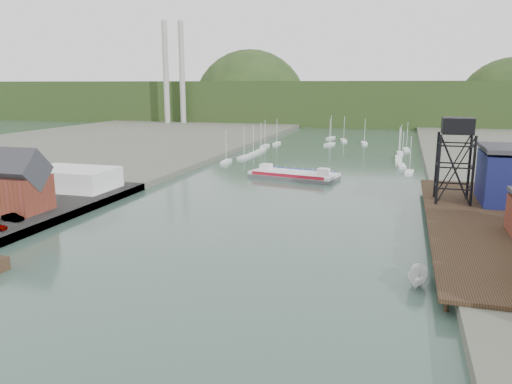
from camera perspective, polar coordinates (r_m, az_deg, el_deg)
The scene contains 12 objects.
ground at distance 54.85m, azimuth -13.49°, elevation -14.34°, with size 600.00×600.00×0.00m, color #314C40.
west_land at distance 171.14m, azimuth -27.13°, elevation 2.74°, with size 120.00×400.00×3.20m, color #4C5142.
east_pier at distance 90.72m, azimuth 23.31°, elevation -3.04°, with size 14.00×70.00×2.45m.
harbor_building at distance 100.38m, azimuth -26.11°, elevation 0.56°, with size 12.20×8.20×8.90m.
white_shed at distance 117.14m, azimuth -20.19°, elevation 1.45°, with size 18.00×12.00×4.50m, color silver.
lift_tower at distance 100.99m, azimuth 22.01°, elevation 6.47°, with size 6.50×6.50×16.00m.
marina_sailboats at distance 183.94m, azimuth 8.44°, elevation 4.64°, with size 57.71×92.65×0.90m.
smokestacks at distance 304.52m, azimuth -9.35°, elevation 13.16°, with size 11.20×8.20×60.00m.
distant_hills at distance 345.05m, azimuth 11.74°, elevation 9.68°, with size 500.00×120.00×80.00m.
chain_ferry at distance 131.25m, azimuth 4.35°, elevation 1.97°, with size 24.00×13.29×3.26m.
motorboat at distance 64.88m, azimuth 18.02°, elevation -9.26°, with size 2.18×5.79×2.24m, color silver.
car_west_b at distance 93.51m, azimuth -26.05°, elevation -2.63°, with size 1.38×3.95×1.30m, color #999999.
Camera 1 is at (25.38, -42.16, 24.22)m, focal length 35.00 mm.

